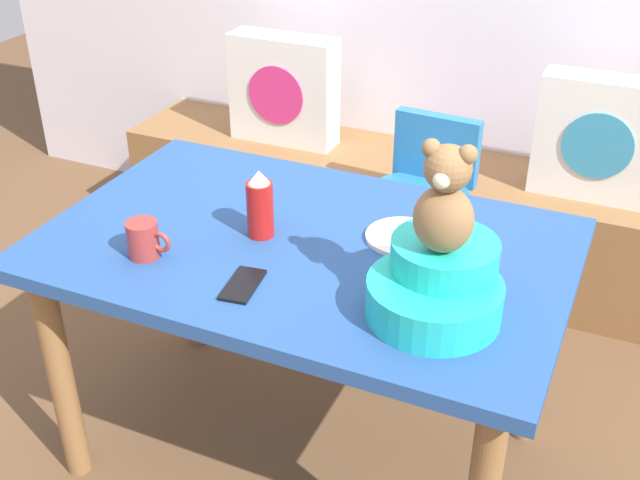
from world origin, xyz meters
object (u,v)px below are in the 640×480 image
object	(u,v)px
book_stack	(439,155)
dinner_plate_near	(404,237)
teddy_bear	(445,201)
ketchup_bottle	(260,205)
infant_seat_teal	(437,284)
cell_phone	(243,285)
coffee_mug	(144,239)
pillow_floral_right	(600,139)
dining_table	(305,275)
highchair	(420,201)
pillow_floral_left	(284,90)

from	to	relation	value
book_stack	dinner_plate_near	bearing A→B (deg)	-79.18
teddy_bear	ketchup_bottle	xyz separation A→B (m)	(-0.52, 0.15, -0.19)
teddy_bear	infant_seat_teal	bearing A→B (deg)	90.00
dinner_plate_near	cell_phone	xyz separation A→B (m)	(-0.27, -0.36, -0.00)
infant_seat_teal	ketchup_bottle	xyz separation A→B (m)	(-0.52, 0.15, 0.02)
coffee_mug	cell_phone	distance (m)	0.29
dinner_plate_near	book_stack	bearing A→B (deg)	100.82
pillow_floral_right	dinner_plate_near	bearing A→B (deg)	-109.70
pillow_floral_right	teddy_bear	world-z (taller)	teddy_bear
dining_table	highchair	world-z (taller)	highchair
cell_phone	pillow_floral_right	bearing A→B (deg)	57.62
book_stack	highchair	distance (m)	0.44
teddy_bear	cell_phone	size ratio (longest dim) A/B	1.74
teddy_bear	coffee_mug	world-z (taller)	teddy_bear
infant_seat_teal	dinner_plate_near	world-z (taller)	infant_seat_teal
infant_seat_teal	dining_table	bearing A→B (deg)	158.07
pillow_floral_left	pillow_floral_right	xyz separation A→B (m)	(1.24, 0.00, 0.00)
pillow_floral_right	coffee_mug	distance (m)	1.68
pillow_floral_right	highchair	distance (m)	0.68
dining_table	dinner_plate_near	bearing A→B (deg)	26.53
infant_seat_teal	teddy_bear	world-z (taller)	teddy_bear
cell_phone	pillow_floral_left	bearing A→B (deg)	105.15
pillow_floral_right	book_stack	size ratio (longest dim) A/B	2.20
teddy_bear	cell_phone	world-z (taller)	teddy_bear
pillow_floral_left	pillow_floral_right	size ratio (longest dim) A/B	1.00
pillow_floral_left	ketchup_bottle	world-z (taller)	ketchup_bottle
infant_seat_teal	highchair	bearing A→B (deg)	108.92
dining_table	coffee_mug	world-z (taller)	coffee_mug
highchair	dining_table	bearing A→B (deg)	-96.82
book_stack	dining_table	distance (m)	1.19
highchair	coffee_mug	size ratio (longest dim) A/B	6.58
book_stack	dining_table	size ratio (longest dim) A/B	0.15
ketchup_bottle	cell_phone	bearing A→B (deg)	-72.43
teddy_bear	highchair	bearing A→B (deg)	108.91
teddy_bear	coffee_mug	distance (m)	0.77
dining_table	highchair	distance (m)	0.76
pillow_floral_right	coffee_mug	size ratio (longest dim) A/B	3.67
pillow_floral_left	coffee_mug	bearing A→B (deg)	-77.61
pillow_floral_left	dinner_plate_near	distance (m)	1.36
infant_seat_teal	cell_phone	world-z (taller)	infant_seat_teal
coffee_mug	cell_phone	bearing A→B (deg)	-4.14
pillow_floral_right	pillow_floral_left	bearing A→B (deg)	180.00
coffee_mug	dinner_plate_near	size ratio (longest dim) A/B	0.60
infant_seat_teal	cell_phone	bearing A→B (deg)	-168.81
highchair	ketchup_bottle	world-z (taller)	ketchup_bottle
dinner_plate_near	cell_phone	world-z (taller)	dinner_plate_near
dining_table	infant_seat_teal	bearing A→B (deg)	-21.93
cell_phone	ketchup_bottle	bearing A→B (deg)	99.92
infant_seat_teal	coffee_mug	size ratio (longest dim) A/B	2.75
infant_seat_teal	coffee_mug	xyz separation A→B (m)	(-0.73, -0.07, -0.02)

